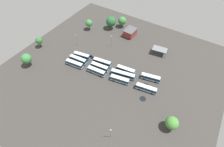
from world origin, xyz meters
TOP-DOWN VIEW (x-y plane):
  - ground_plane at (0.00, 0.00)m, footprint 123.62×123.62m
  - bus_row0_slot0 at (-22.04, -7.35)m, footprint 11.59×3.99m
  - bus_row0_slot1 at (-22.57, -3.33)m, footprint 11.78×3.56m
  - bus_row0_slot2 at (-22.78, 0.62)m, footprint 11.13×4.40m
  - bus_row1_slot0 at (-7.10, -5.10)m, footprint 11.42×3.51m
  - bus_row1_slot1 at (-7.45, -1.16)m, footprint 11.29×3.67m
  - bus_row1_slot2 at (-8.39, 2.89)m, footprint 11.87×4.16m
  - bus_row2_slot0 at (7.78, -3.05)m, footprint 11.30×4.56m
  - bus_row2_slot1 at (7.32, 1.21)m, footprint 14.54×5.42m
  - bus_row2_slot2 at (7.17, 5.07)m, footprint 11.45×3.88m
  - bus_row3_slot0 at (23.07, -0.65)m, footprint 11.79×4.45m
  - bus_row3_slot2 at (21.99, 7.57)m, footprint 11.27×4.82m
  - depot_building at (-7.77, 38.01)m, footprint 7.57×9.49m
  - maintenance_shelter at (17.85, 30.83)m, footprint 9.86×6.64m
  - lamp_post_far_corner at (-33.63, 9.42)m, footprint 0.56×0.28m
  - lamp_post_near_entrance at (20.54, -32.47)m, footprint 0.56×0.28m
  - lamp_post_by_building at (-12.88, 20.69)m, footprint 0.56×0.28m
  - tree_northwest at (-37.52, 28.15)m, footprint 5.20×5.20m
  - tree_west_edge at (41.39, -14.09)m, footprint 6.04×6.04m
  - tree_northeast at (-46.19, -22.03)m, footprint 6.10×6.10m
  - tree_south_edge at (-53.44, -5.87)m, footprint 4.57×4.57m
  - tree_east_edge at (-18.29, 44.55)m, footprint 6.08×6.08m
  - tree_north_edge at (-24.30, 37.94)m, footprint 7.36×7.36m
  - puddle_front_lane at (24.09, -6.51)m, footprint 3.49×3.49m
  - puddle_centre_drain at (-19.70, 4.00)m, footprint 3.53×3.53m
  - puddle_between_rows at (22.12, 1.77)m, footprint 4.34×4.34m
  - puddle_near_shelter at (-16.31, 3.98)m, footprint 2.15×2.15m
  - puddle_back_corner at (-18.30, 4.00)m, footprint 3.35×3.35m

SIDE VIEW (x-z plane):
  - ground_plane at x=0.00m, z-range 0.00..0.00m
  - puddle_front_lane at x=24.09m, z-range 0.00..0.01m
  - puddle_centre_drain at x=-19.70m, z-range 0.00..0.01m
  - puddle_between_rows at x=22.12m, z-range 0.00..0.01m
  - puddle_near_shelter at x=-16.31m, z-range 0.00..0.01m
  - puddle_back_corner at x=-18.30m, z-range 0.00..0.01m
  - bus_row0_slot2 at x=-22.78m, z-range 0.10..3.50m
  - bus_row3_slot2 at x=21.99m, z-range 0.10..3.50m
  - bus_row2_slot0 at x=7.78m, z-range 0.10..3.50m
  - bus_row1_slot1 at x=-7.45m, z-range 0.10..3.50m
  - bus_row2_slot2 at x=7.17m, z-range 0.10..3.50m
  - bus_row1_slot0 at x=-7.10m, z-range 0.10..3.50m
  - bus_row0_slot0 at x=-22.04m, z-range 0.10..3.50m
  - bus_row3_slot0 at x=23.07m, z-range 0.10..3.50m
  - bus_row0_slot1 at x=-22.57m, z-range 0.10..3.50m
  - bus_row1_slot2 at x=-8.39m, z-range 0.10..3.50m
  - bus_row2_slot1 at x=7.32m, z-range 0.10..3.50m
  - depot_building at x=-7.77m, z-range 0.02..5.19m
  - maintenance_shelter at x=17.85m, z-range 1.83..5.94m
  - lamp_post_near_entrance at x=20.54m, z-range 0.41..8.37m
  - lamp_post_by_building at x=-12.88m, z-range 0.41..8.55m
  - lamp_post_far_corner at x=-33.63m, z-range 0.41..8.62m
  - tree_west_edge at x=41.39m, z-range 0.95..8.92m
  - tree_east_edge at x=-18.29m, z-range 1.07..9.31m
  - tree_south_edge at x=-53.44m, z-range 1.51..9.15m
  - tree_northwest at x=-37.52m, z-range 1.41..9.46m
  - tree_northeast at x=-46.19m, z-range 1.35..10.19m
  - tree_north_edge at x=-24.30m, z-range 1.13..10.77m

